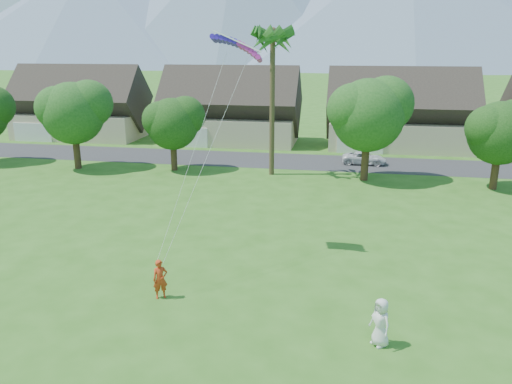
% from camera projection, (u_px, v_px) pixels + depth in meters
% --- Properties ---
extents(ground, '(500.00, 500.00, 0.00)m').
position_uv_depth(ground, '(203.00, 381.00, 16.89)').
color(ground, '#2D6019').
rests_on(ground, ground).
extents(street, '(90.00, 7.00, 0.01)m').
position_uv_depth(street, '(300.00, 161.00, 48.97)').
color(street, '#2D2D30').
rests_on(street, ground).
extents(kite_flyer, '(0.79, 0.72, 1.82)m').
position_uv_depth(kite_flyer, '(160.00, 279.00, 22.25)').
color(kite_flyer, red).
rests_on(kite_flyer, ground).
extents(watcher, '(1.07, 1.11, 1.91)m').
position_uv_depth(watcher, '(380.00, 322.00, 18.68)').
color(watcher, silver).
rests_on(watcher, ground).
extents(parked_car, '(4.23, 2.03, 1.16)m').
position_uv_depth(parked_car, '(364.00, 158.00, 47.75)').
color(parked_car, silver).
rests_on(parked_car, ground).
extents(mountain_ridge, '(540.00, 240.00, 70.00)m').
position_uv_depth(mountain_ridge, '(365.00, 9.00, 252.28)').
color(mountain_ridge, slate).
rests_on(mountain_ridge, ground).
extents(houses_row, '(72.75, 8.19, 8.86)m').
position_uv_depth(houses_row, '(313.00, 115.00, 56.41)').
color(houses_row, beige).
rests_on(houses_row, ground).
extents(tree_row, '(62.27, 6.67, 8.45)m').
position_uv_depth(tree_row, '(281.00, 120.00, 42.06)').
color(tree_row, '#47301C').
rests_on(tree_row, ground).
extents(fan_palm, '(3.00, 3.00, 13.80)m').
position_uv_depth(fan_palm, '(273.00, 35.00, 40.81)').
color(fan_palm, '#4C3D26').
rests_on(fan_palm, ground).
extents(parafoil_kite, '(2.72, 1.01, 0.50)m').
position_uv_depth(parafoil_kite, '(238.00, 44.00, 25.06)').
color(parafoil_kite, '#3318B5').
rests_on(parafoil_kite, ground).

